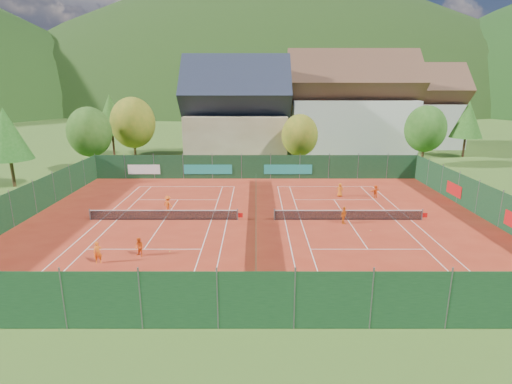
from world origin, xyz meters
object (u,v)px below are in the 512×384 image
object	(u,v)px
chalet	(237,117)
player_left_near	(98,253)
hotel_block_b	(414,111)
hotel_block_a	(350,110)
ball_hopper	(479,278)
player_right_far_b	(375,191)
player_left_far	(168,204)
player_right_near	(344,215)
player_left_mid	(139,247)
player_right_far_a	(340,190)

from	to	relation	value
chalet	player_left_near	size ratio (longest dim) A/B	10.99
hotel_block_b	player_left_near	size ratio (longest dim) A/B	11.72
hotel_block_a	ball_hopper	distance (m)	48.51
chalet	player_left_near	world-z (taller)	chalet
hotel_block_b	player_left_near	bearing A→B (deg)	-127.48
hotel_block_b	player_right_far_b	xyz separation A→B (m)	(-17.57, -36.77, -5.94)
player_left_far	player_right_far_b	distance (m)	21.12
ball_hopper	player_right_near	size ratio (longest dim) A/B	0.53
player_left_mid	player_left_far	bearing A→B (deg)	121.48
ball_hopper	player_right_far_b	bearing A→B (deg)	91.39
hotel_block_a	player_left_near	size ratio (longest dim) A/B	14.66
player_left_near	player_right_far_a	distance (m)	25.17
player_left_mid	player_right_far_a	xyz separation A→B (m)	(16.79, 15.19, 0.06)
ball_hopper	player_left_mid	world-z (taller)	player_left_mid
player_right_near	hotel_block_a	bearing A→B (deg)	23.46
hotel_block_b	player_left_mid	size ratio (longest dim) A/B	13.02
chalet	player_right_far_a	bearing A→B (deg)	-62.14
hotel_block_a	player_left_mid	bearing A→B (deg)	-118.83
player_left_far	player_right_near	xyz separation A→B (m)	(15.49, -3.19, -0.03)
chalet	player_left_mid	distance (m)	38.34
ball_hopper	player_left_far	size ratio (longest dim) A/B	0.51
chalet	player_left_near	bearing A→B (deg)	-100.80
player_right_far_a	ball_hopper	bearing A→B (deg)	111.61
player_left_far	player_right_far_a	distance (m)	17.75
ball_hopper	hotel_block_b	bearing A→B (deg)	73.00
hotel_block_b	player_right_near	xyz separation A→B (m)	(-22.61, -44.92, -5.87)
hotel_block_a	player_left_mid	world-z (taller)	hotel_block_a
chalet	player_left_near	xyz separation A→B (m)	(-7.37, -38.65, -5.89)
player_left_mid	player_right_far_b	bearing A→B (deg)	66.66
hotel_block_a	ball_hopper	world-z (taller)	hotel_block_a
player_right_near	player_right_far_b	size ratio (longest dim) A/B	1.11
player_left_mid	player_right_far_b	distance (m)	25.20
player_left_far	player_right_far_b	world-z (taller)	player_left_far
player_left_near	ball_hopper	bearing A→B (deg)	-29.36
hotel_block_b	ball_hopper	world-z (taller)	hotel_block_b
chalet	hotel_block_a	bearing A→B (deg)	17.53
chalet	player_left_mid	size ratio (longest dim) A/B	12.20
chalet	hotel_block_b	size ratio (longest dim) A/B	0.94
chalet	player_right_far_b	bearing A→B (deg)	-55.87
chalet	ball_hopper	xyz separation A→B (m)	(15.90, -41.93, -6.07)
player_left_mid	player_right_far_b	xyz separation A→B (m)	(20.40, 14.78, 0.01)
player_right_far_b	chalet	bearing A→B (deg)	-87.23
player_right_far_a	chalet	bearing A→B (deg)	-52.31
hotel_block_b	player_right_far_a	world-z (taller)	hotel_block_b
player_right_near	player_left_mid	bearing A→B (deg)	149.94
player_left_near	player_right_far_b	size ratio (longest dim) A/B	1.09
hotel_block_b	player_right_near	bearing A→B (deg)	-116.72
player_left_near	player_right_near	size ratio (longest dim) A/B	0.98
chalet	hotel_block_b	xyz separation A→B (m)	(33.00, 14.00, -0.01)
player_left_near	player_left_mid	xyz separation A→B (m)	(2.40, 1.10, -0.07)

